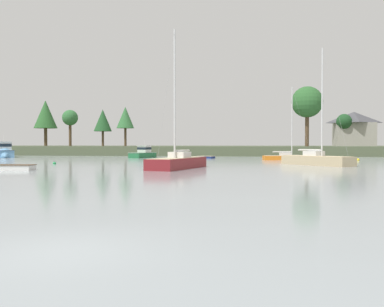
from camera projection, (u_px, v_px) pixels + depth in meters
name	position (u px, v px, depth m)	size (l,w,h in m)	color
ground_plane	(62.00, 250.00, 9.97)	(473.59, 473.59, 0.00)	#939EA3
far_shore_bank	(232.00, 150.00, 105.36)	(213.11, 42.36, 1.98)	#4C563D
sailboat_sand	(317.00, 163.00, 49.58)	(7.77, 8.57, 14.31)	tan
cruiser_skyblue	(4.00, 154.00, 78.51)	(8.34, 10.14, 5.23)	#669ECC
dinghy_white	(14.00, 168.00, 40.15)	(3.96, 2.07, 0.74)	white
sailboat_orange	(288.00, 158.00, 65.83)	(7.89, 3.38, 11.82)	orange
dinghy_navy	(206.00, 157.00, 73.20)	(3.32, 2.54, 0.56)	navy
sailboat_maroon	(178.00, 165.00, 43.07)	(4.97, 9.97, 14.67)	maroon
cruiser_green	(145.00, 155.00, 76.96)	(4.05, 7.51, 4.02)	#236B3D
mooring_buoy_yellow	(358.00, 160.00, 63.57)	(0.50, 0.50, 0.55)	yellow
mooring_buoy_green	(54.00, 163.00, 52.54)	(0.40, 0.40, 0.45)	#1E8C47
shore_tree_center_left	(125.00, 118.00, 95.90)	(3.97, 3.97, 8.95)	brown
shore_tree_center	(70.00, 118.00, 103.50)	(3.82, 3.82, 8.85)	brown
shore_tree_right	(307.00, 102.00, 87.86)	(6.47, 6.47, 12.47)	brown
shore_tree_far_right	(45.00, 115.00, 106.66)	(5.75, 5.75, 11.52)	brown
shore_tree_inland_b	(344.00, 122.00, 101.45)	(3.67, 3.67, 7.72)	brown
shore_tree_inland_c	(103.00, 121.00, 98.26)	(4.17, 4.17, 8.56)	brown
cottage_hillside	(354.00, 128.00, 104.08)	(9.77, 7.56, 8.40)	#9E998E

